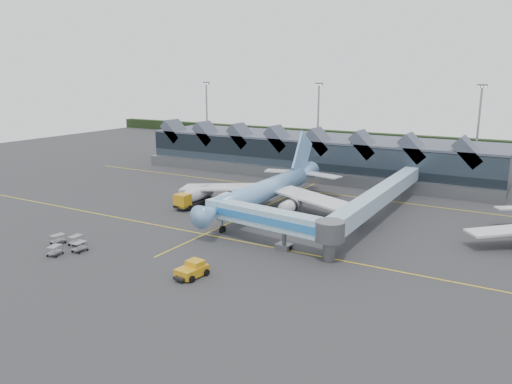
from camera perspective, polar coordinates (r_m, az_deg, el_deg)
The scene contains 10 objects.
ground at distance 86.46m, azimuth -2.79°, elevation -3.42°, with size 260.00×260.00×0.00m, color #2C2C2F.
taxi_stripes at distance 94.68m, azimuth 0.49°, elevation -1.92°, with size 120.00×60.00×0.01m.
tree_line_far at distance 186.45m, azimuth 15.93°, elevation 5.74°, with size 260.00×4.00×4.00m, color black.
terminal at distance 128.69m, azimuth 6.77°, elevation 4.27°, with size 90.00×22.25×12.52m.
light_masts at distance 135.01m, azimuth 19.83°, elevation 7.26°, with size 132.40×42.56×22.45m.
main_airliner at distance 92.91m, azimuth 1.36°, elevation 0.33°, with size 36.96×42.41×13.65m.
jet_bridge at distance 72.55m, azimuth 2.63°, elevation -3.41°, with size 23.56×6.23×5.68m.
fuel_truck at distance 96.98m, azimuth -6.91°, elevation -0.45°, with size 3.21×10.49×3.51m.
pushback_tug at distance 63.90m, azimuth -7.32°, elevation -8.82°, with size 3.27×4.72×1.98m.
baggage_carts at distance 78.06m, azimuth -20.77°, elevation -5.54°, with size 7.06×6.83×1.42m.
Camera 1 is at (45.09, -69.47, 24.81)m, focal length 35.00 mm.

